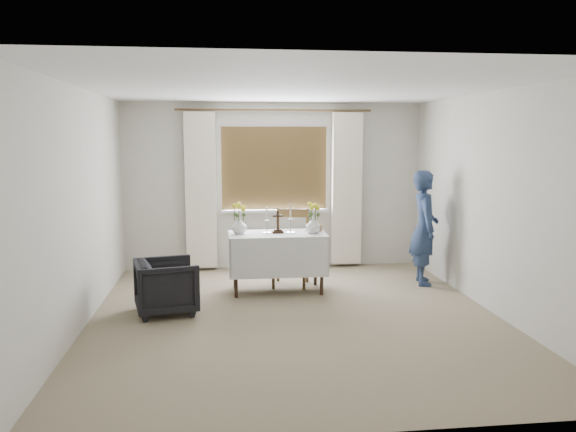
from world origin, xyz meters
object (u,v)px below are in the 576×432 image
Objects in this scene: altar_table at (277,262)px; person at (424,228)px; flower_vase_left at (239,226)px; armchair at (167,286)px; flower_vase_right at (313,225)px; wooden_cross at (278,222)px; wooden_chair at (291,248)px.

altar_table is 2.06m from person.
armchair is at bearing -137.24° from flower_vase_left.
altar_table is at bearing 174.94° from flower_vase_right.
person reaches higher than wooden_cross.
flower_vase_left reaches higher than altar_table.
armchair is 1.67m from wooden_cross.
altar_table is at bearing -115.69° from wooden_cross.
altar_table is 6.00× the size of flower_vase_left.
wooden_cross is at bearing -114.46° from wooden_chair.
flower_vase_right is (0.25, -0.30, 0.35)m from wooden_chair.
person is (3.35, 0.91, 0.46)m from armchair.
wooden_cross reaches higher than armchair.
armchair is 3.50m from person.
flower_vase_left is (-0.49, 0.01, -0.04)m from wooden_cross.
wooden_cross is 0.45m from flower_vase_right.
flower_vase_left is (0.85, 0.79, 0.56)m from armchair.
wooden_chair is 5.00× the size of flower_vase_right.
wooden_chair is 3.46× the size of wooden_cross.
person is at bearing 2.83° from flower_vase_left.
person is at bearing 4.39° from altar_table.
wooden_chair is 0.66× the size of person.
wooden_chair is at bearing 95.71° from person.
altar_table is 0.53m from wooden_cross.
wooden_cross is at bearing -1.42° from flower_vase_left.
wooden_chair is 4.97× the size of flower_vase_left.
wooden_cross is at bearing 64.23° from altar_table.
person is 5.21× the size of wooden_cross.
person is 7.53× the size of flower_vase_right.
person reaches higher than flower_vase_left.
wooden_chair is (0.21, 0.26, 0.13)m from altar_table.
wooden_cross is (1.35, 0.78, 0.60)m from armchair.
armchair is 0.44× the size of person.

